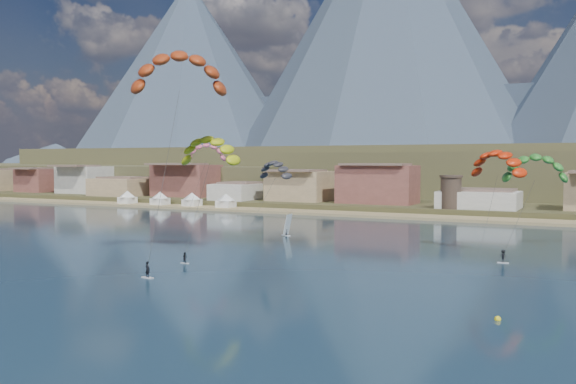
{
  "coord_description": "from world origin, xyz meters",
  "views": [
    {
      "loc": [
        39.78,
        -46.06,
        14.59
      ],
      "look_at": [
        0.0,
        32.0,
        10.0
      ],
      "focal_mm": 38.74,
      "sensor_mm": 36.0,
      "label": 1
    }
  ],
  "objects": [
    {
      "name": "distant_kite_pink",
      "position": [
        -33.91,
        61.18,
        16.74
      ],
      "size": [
        8.8,
        7.8,
        19.52
      ],
      "color": "#262626",
      "rests_on": "ground"
    },
    {
      "name": "distant_kite_dark",
      "position": [
        -15.0,
        56.15,
        13.23
      ],
      "size": [
        8.32,
        6.73,
        16.11
      ],
      "color": "#262626",
      "rests_on": "ground"
    },
    {
      "name": "ground",
      "position": [
        0.0,
        0.0,
        0.0
      ],
      "size": [
        2400.0,
        2400.0,
        0.0
      ],
      "primitive_type": "plane",
      "color": "#0E2233",
      "rests_on": "ground"
    },
    {
      "name": "beach",
      "position": [
        0.0,
        106.0,
        0.25
      ],
      "size": [
        2200.0,
        12.0,
        0.9
      ],
      "color": "tan",
      "rests_on": "ground"
    },
    {
      "name": "kitesurfer_red",
      "position": [
        -13.81,
        25.4,
        27.64
      ],
      "size": [
        14.55,
        18.78,
        31.48
      ],
      "color": "silver",
      "rests_on": "ground"
    },
    {
      "name": "kitesurfer_yellow",
      "position": [
        -14.86,
        34.3,
        16.62
      ],
      "size": [
        10.53,
        12.51,
        19.98
      ],
      "color": "silver",
      "rests_on": "ground"
    },
    {
      "name": "land",
      "position": [
        0.0,
        560.0,
        0.0
      ],
      "size": [
        2200.0,
        900.0,
        4.0
      ],
      "color": "brown",
      "rests_on": "ground"
    },
    {
      "name": "kitesurfer_green",
      "position": [
        30.07,
        58.16,
        13.83
      ],
      "size": [
        10.79,
        16.52,
        18.66
      ],
      "color": "silver",
      "rests_on": "ground"
    },
    {
      "name": "distant_kite_orange",
      "position": [
        25.01,
        54.75,
        14.65
      ],
      "size": [
        10.29,
        7.96,
        17.89
      ],
      "color": "#262626",
      "rests_on": "ground"
    },
    {
      "name": "windsurfer",
      "position": [
        -14.16,
        59.17,
        1.33
      ],
      "size": [
        2.63,
        2.63,
        4.18
      ],
      "color": "silver",
      "rests_on": "ground"
    },
    {
      "name": "mountain_ridge",
      "position": [
        -14.6,
        823.65,
        150.31
      ],
      "size": [
        2060.0,
        480.0,
        400.0
      ],
      "color": "#2E3A4E",
      "rests_on": "ground"
    },
    {
      "name": "foothills",
      "position": [
        22.39,
        232.47,
        9.08
      ],
      "size": [
        940.0,
        210.0,
        18.0
      ],
      "color": "brown",
      "rests_on": "ground"
    },
    {
      "name": "watchtower",
      "position": [
        5.0,
        114.0,
        6.37
      ],
      "size": [
        5.82,
        5.82,
        8.6
      ],
      "color": "#47382D",
      "rests_on": "ground"
    },
    {
      "name": "buoy",
      "position": [
        31.49,
        12.17,
        0.1
      ],
      "size": [
        0.61,
        0.61,
        0.61
      ],
      "color": "yellow",
      "rests_on": "ground"
    },
    {
      "name": "beach_tents",
      "position": [
        -76.25,
        106.0,
        3.71
      ],
      "size": [
        43.4,
        6.4,
        5.0
      ],
      "color": "white",
      "rests_on": "ground"
    },
    {
      "name": "town",
      "position": [
        -40.0,
        122.0,
        8.0
      ],
      "size": [
        400.0,
        24.0,
        12.0
      ],
      "color": "silver",
      "rests_on": "ground"
    }
  ]
}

